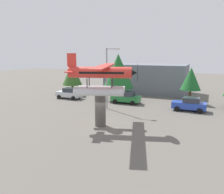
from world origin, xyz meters
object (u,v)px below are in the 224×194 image
at_px(display_pedestal, 100,110).
at_px(car_near_silver, 69,93).
at_px(car_far_blue, 190,104).
at_px(streetlight_primary, 108,74).
at_px(floatplane_monument, 101,77).
at_px(car_mid_green, 126,97).
at_px(tree_east, 118,71).
at_px(tree_center_back, 191,79).
at_px(storefront_building, 146,78).
at_px(tree_west, 72,74).

height_order(display_pedestal, car_near_silver, display_pedestal).
xyz_separation_m(car_far_blue, streetlight_primary, (-10.01, -3.03, 3.72)).
height_order(display_pedestal, floatplane_monument, floatplane_monument).
bearing_deg(floatplane_monument, car_mid_green, 80.23).
xyz_separation_m(tree_east, tree_center_back, (10.49, 2.18, -0.99)).
bearing_deg(streetlight_primary, car_mid_green, 75.97).
bearing_deg(storefront_building, tree_east, -102.55).
distance_m(tree_west, tree_center_back, 19.98).
height_order(car_mid_green, tree_center_back, tree_center_back).
relative_size(tree_west, tree_center_back, 1.06).
distance_m(display_pedestal, car_far_blue, 12.71).
height_order(floatplane_monument, tree_west, floatplane_monument).
bearing_deg(tree_west, tree_east, -10.70).
bearing_deg(display_pedestal, storefront_building, 92.75).
distance_m(floatplane_monument, tree_west, 19.33).
bearing_deg(tree_west, car_near_silver, -64.95).
distance_m(streetlight_primary, tree_west, 12.84).
distance_m(floatplane_monument, storefront_building, 22.12).
relative_size(display_pedestal, streetlight_primary, 0.41).
bearing_deg(car_far_blue, car_mid_green, -6.96).
bearing_deg(car_near_silver, tree_east, -167.00).
height_order(display_pedestal, car_mid_green, display_pedestal).
height_order(streetlight_primary, tree_west, streetlight_primary).
relative_size(car_near_silver, car_far_blue, 1.00).
distance_m(floatplane_monument, car_far_blue, 13.22).
relative_size(display_pedestal, car_mid_green, 0.78).
bearing_deg(storefront_building, streetlight_primary, -94.53).
bearing_deg(display_pedestal, tree_center_back, 63.70).
distance_m(floatplane_monument, tree_center_back, 16.61).
bearing_deg(car_far_blue, tree_east, -14.00).
height_order(display_pedestal, tree_center_back, tree_center_back).
bearing_deg(tree_west, display_pedestal, -49.09).
bearing_deg(tree_west, car_mid_green, -16.67).
xyz_separation_m(floatplane_monument, tree_west, (-12.72, 14.50, -1.31)).
xyz_separation_m(tree_west, tree_east, (9.48, -1.79, 0.95)).
xyz_separation_m(display_pedestal, floatplane_monument, (0.13, 0.04, 3.31)).
bearing_deg(tree_center_back, tree_east, -168.27).
bearing_deg(tree_center_back, storefront_building, 140.00).
bearing_deg(car_near_silver, car_far_blue, 177.20).
relative_size(display_pedestal, car_near_silver, 0.78).
distance_m(floatplane_monument, car_mid_green, 11.89).
bearing_deg(streetlight_primary, storefront_building, 85.47).
xyz_separation_m(car_near_silver, streetlight_primary, (8.67, -3.94, 3.72)).
bearing_deg(car_mid_green, tree_west, -16.67).
bearing_deg(tree_center_back, streetlight_primary, -140.54).
bearing_deg(streetlight_primary, tree_west, 143.95).
bearing_deg(tree_west, car_far_blue, -12.48).
xyz_separation_m(car_mid_green, tree_west, (-11.38, 3.41, 2.76)).
height_order(car_near_silver, car_far_blue, same).
bearing_deg(floatplane_monument, car_near_silver, 118.70).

